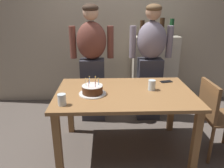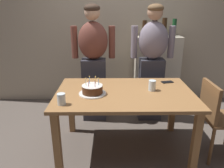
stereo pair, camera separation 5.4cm
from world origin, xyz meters
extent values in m
plane|color=#564C44|center=(0.00, 0.00, 0.00)|extent=(10.00, 10.00, 0.00)
cube|color=tan|center=(0.00, 1.55, 1.30)|extent=(5.20, 0.10, 2.60)
cube|color=olive|center=(0.00, 0.00, 0.72)|extent=(1.50, 0.96, 0.03)
cube|color=olive|center=(-0.68, -0.41, 0.35)|extent=(0.07, 0.07, 0.70)
cube|color=olive|center=(0.68, -0.41, 0.35)|extent=(0.07, 0.07, 0.70)
cube|color=olive|center=(-0.68, 0.41, 0.35)|extent=(0.07, 0.07, 0.70)
cube|color=olive|center=(0.68, 0.41, 0.35)|extent=(0.07, 0.07, 0.70)
cylinder|color=white|center=(-0.35, -0.06, 0.75)|extent=(0.29, 0.29, 0.01)
cylinder|color=#512D19|center=(-0.35, -0.06, 0.79)|extent=(0.22, 0.22, 0.08)
cylinder|color=silver|center=(-0.35, -0.06, 0.84)|extent=(0.22, 0.22, 0.01)
cylinder|color=beige|center=(-0.41, -0.06, 0.88)|extent=(0.01, 0.01, 0.07)
sphere|color=#F9C64C|center=(-0.41, -0.06, 0.92)|extent=(0.01, 0.01, 0.01)
cylinder|color=pink|center=(-0.38, -0.12, 0.88)|extent=(0.01, 0.01, 0.07)
sphere|color=#F9C64C|center=(-0.38, -0.12, 0.92)|extent=(0.01, 0.01, 0.01)
cylinder|color=pink|center=(-0.31, -0.12, 0.88)|extent=(0.01, 0.01, 0.07)
sphere|color=#F9C64C|center=(-0.31, -0.12, 0.92)|extent=(0.01, 0.01, 0.01)
cylinder|color=#93B7DB|center=(-0.28, -0.06, 0.88)|extent=(0.01, 0.01, 0.07)
sphere|color=#F9C64C|center=(-0.28, -0.06, 0.92)|extent=(0.01, 0.01, 0.01)
cylinder|color=#EAB266|center=(-0.32, 0.00, 0.88)|extent=(0.01, 0.01, 0.07)
sphere|color=#F9C64C|center=(-0.32, 0.00, 0.92)|extent=(0.01, 0.01, 0.01)
cylinder|color=#93B7DB|center=(-0.38, 0.00, 0.88)|extent=(0.01, 0.01, 0.07)
sphere|color=#F9C64C|center=(-0.38, 0.00, 0.92)|extent=(0.01, 0.01, 0.01)
cylinder|color=silver|center=(0.31, 0.04, 0.80)|extent=(0.08, 0.08, 0.12)
cylinder|color=silver|center=(-0.62, -0.32, 0.80)|extent=(0.08, 0.08, 0.11)
cube|color=black|center=(0.55, 0.31, 0.74)|extent=(0.16, 0.10, 0.01)
cube|color=#33333D|center=(-0.39, 0.79, 0.46)|extent=(0.34, 0.23, 0.92)
ellipsoid|color=brown|center=(-0.39, 0.79, 1.18)|extent=(0.41, 0.27, 0.52)
sphere|color=tan|center=(-0.39, 0.79, 1.55)|extent=(0.21, 0.21, 0.21)
ellipsoid|color=#38281E|center=(-0.39, 0.78, 1.60)|extent=(0.21, 0.21, 0.12)
cylinder|color=brown|center=(-0.13, 0.82, 1.15)|extent=(0.09, 0.09, 0.44)
cylinder|color=brown|center=(-0.65, 0.82, 1.15)|extent=(0.09, 0.09, 0.44)
cube|color=#33333D|center=(0.44, 0.79, 0.46)|extent=(0.34, 0.23, 0.92)
ellipsoid|color=slate|center=(0.44, 0.79, 1.18)|extent=(0.41, 0.27, 0.52)
sphere|color=tan|center=(0.44, 0.79, 1.55)|extent=(0.21, 0.21, 0.21)
ellipsoid|color=brown|center=(0.44, 0.78, 1.60)|extent=(0.21, 0.21, 0.12)
cylinder|color=slate|center=(0.70, 0.82, 1.15)|extent=(0.09, 0.09, 0.44)
cylinder|color=slate|center=(0.18, 0.82, 1.15)|extent=(0.09, 0.09, 0.44)
cube|color=brown|center=(1.09, -0.11, 0.46)|extent=(0.42, 0.42, 0.02)
cube|color=brown|center=(0.90, -0.11, 0.67)|extent=(0.04, 0.40, 0.40)
cylinder|color=brown|center=(0.91, -0.29, 0.23)|extent=(0.04, 0.04, 0.45)
cylinder|color=brown|center=(0.91, 0.07, 0.23)|extent=(0.04, 0.04, 0.45)
cube|color=beige|center=(0.63, 1.33, 0.58)|extent=(0.74, 0.30, 1.17)
cylinder|color=#382314|center=(0.39, 1.33, 1.29)|extent=(0.07, 0.07, 0.25)
cylinder|color=black|center=(0.55, 1.33, 1.30)|extent=(0.08, 0.08, 0.27)
cylinder|color=#382314|center=(0.71, 1.33, 1.31)|extent=(0.08, 0.08, 0.29)
cylinder|color=#194723|center=(0.87, 1.33, 1.31)|extent=(0.07, 0.07, 0.27)
camera|label=1|loc=(-0.22, -2.21, 1.62)|focal=34.80mm
camera|label=2|loc=(-0.16, -2.21, 1.62)|focal=34.80mm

